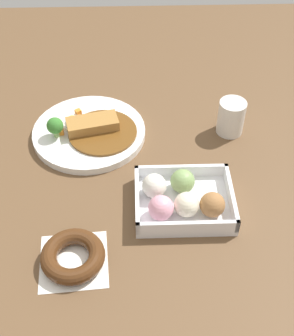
{
  "coord_description": "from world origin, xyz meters",
  "views": [
    {
      "loc": [
        0.04,
        -0.71,
        0.73
      ],
      "look_at": [
        0.06,
        -0.01,
        0.03
      ],
      "focal_mm": 49.04,
      "sensor_mm": 36.0,
      "label": 1
    }
  ],
  "objects": [
    {
      "name": "curry_plate",
      "position": [
        -0.07,
        0.13,
        0.01
      ],
      "size": [
        0.27,
        0.27,
        0.07
      ],
      "color": "white",
      "rests_on": "ground_plane"
    },
    {
      "name": "coffee_mug",
      "position": [
        0.27,
        0.14,
        0.04
      ],
      "size": [
        0.06,
        0.06,
        0.09
      ],
      "primitive_type": "cylinder",
      "color": "silver",
      "rests_on": "ground_plane"
    },
    {
      "name": "chocolate_ring_donut",
      "position": [
        -0.08,
        -0.23,
        0.02
      ],
      "size": [
        0.14,
        0.14,
        0.03
      ],
      "color": "white",
      "rests_on": "ground_plane"
    },
    {
      "name": "donut_box",
      "position": [
        0.13,
        -0.1,
        0.03
      ],
      "size": [
        0.2,
        0.16,
        0.06
      ],
      "color": "white",
      "rests_on": "ground_plane"
    },
    {
      "name": "ground_plane",
      "position": [
        0.0,
        0.0,
        0.0
      ],
      "size": [
        1.6,
        1.6,
        0.0
      ],
      "primitive_type": "plane",
      "color": "brown"
    }
  ]
}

